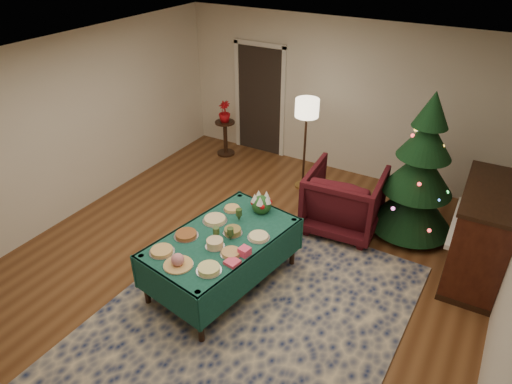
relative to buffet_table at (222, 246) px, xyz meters
The scene contains 26 objects.
room_shell 0.78m from the buffet_table, 76.86° to the left, with size 7.00×7.00×7.00m.
doorway 4.01m from the buffet_table, 113.02° to the left, with size 1.08×0.04×2.16m.
rug 0.95m from the buffet_table, 36.64° to the right, with size 3.20×4.20×0.02m, color #121E45.
buffet_table is the anchor object (origin of this frame).
platter_0 0.75m from the buffet_table, 125.35° to the right, with size 0.30×0.30×0.05m.
platter_1 0.73m from the buffet_table, 99.55° to the right, with size 0.33×0.33×0.16m.
platter_2 0.66m from the buffet_table, 68.90° to the right, with size 0.28×0.28×0.06m.
platter_3 0.46m from the buffet_table, 150.36° to the right, with size 0.30×0.30×0.05m.
platter_4 0.29m from the buffet_table, 78.03° to the right, with size 0.23×0.23×0.10m.
platter_5 0.40m from the buffet_table, 39.18° to the right, with size 0.26×0.26×0.04m.
platter_6 0.38m from the buffet_table, 138.35° to the left, with size 0.32×0.32×0.05m.
platter_7 0.23m from the buffet_table, 56.06° to the left, with size 0.24×0.24×0.07m.
platter_8 0.48m from the buffet_table, 26.32° to the left, with size 0.27×0.27×0.04m.
platter_9 0.62m from the buffet_table, 110.49° to the left, with size 0.23×0.23×0.04m.
goblet_0 0.46m from the buffet_table, 89.62° to the left, with size 0.08×0.08×0.17m.
goblet_1 0.27m from the buffet_table, ahead, with size 0.08×0.08×0.17m.
goblet_2 0.25m from the buffet_table, 106.33° to the right, with size 0.08×0.08×0.17m.
napkin_stack 0.55m from the buffet_table, 43.45° to the right, with size 0.15×0.15×0.04m, color #EE4261.
gift_box 0.49m from the buffet_table, 20.90° to the right, with size 0.12×0.12×0.10m, color #FC466F.
centerpiece 0.78m from the buffet_table, 78.84° to the left, with size 0.26×0.27×0.30m.
armchair 2.11m from the buffet_table, 65.86° to the left, with size 1.04×0.97×1.07m, color #400D14.
floor_lamp 2.87m from the buffet_table, 93.64° to the left, with size 0.39×0.39×1.59m.
side_table 3.77m from the buffet_table, 122.86° to the left, with size 0.38×0.38×0.69m.
potted_plant 3.77m from the buffet_table, 122.86° to the left, with size 0.22×0.40×0.22m, color #A90C12.
christmas_tree 2.95m from the buffet_table, 52.94° to the left, with size 1.46×1.46×2.17m.
piano 3.25m from the buffet_table, 33.28° to the left, with size 0.72×1.48×1.27m.
Camera 1 is at (2.54, -3.82, 4.03)m, focal length 32.00 mm.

